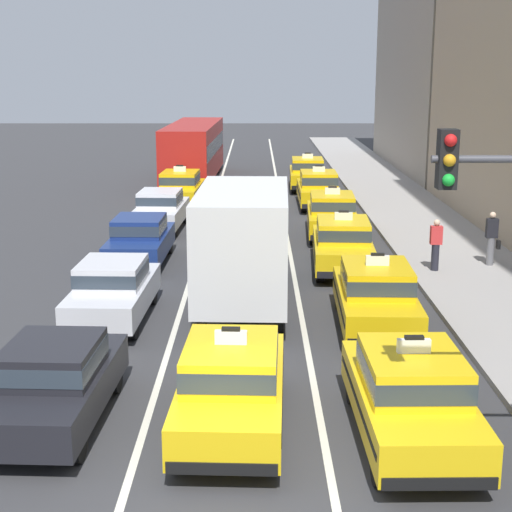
{
  "coord_description": "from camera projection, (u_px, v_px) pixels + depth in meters",
  "views": [
    {
      "loc": [
        0.41,
        -11.0,
        6.35
      ],
      "look_at": [
        0.45,
        9.89,
        1.3
      ],
      "focal_mm": 55.16,
      "sensor_mm": 36.0,
      "label": 1
    }
  ],
  "objects": [
    {
      "name": "sedan_left_nearest",
      "position": [
        54.0,
        380.0,
        14.15
      ],
      "size": [
        1.95,
        4.37,
        1.58
      ],
      "color": "black",
      "rests_on": "ground"
    },
    {
      "name": "box_truck_center_second",
      "position": [
        243.0,
        240.0,
        21.2
      ],
      "size": [
        2.47,
        7.03,
        3.27
      ],
      "color": "black",
      "rests_on": "ground"
    },
    {
      "name": "taxi_left_fifth",
      "position": [
        179.0,
        188.0,
        36.26
      ],
      "size": [
        2.02,
        4.64,
        1.96
      ],
      "color": "black",
      "rests_on": "ground"
    },
    {
      "name": "lane_stripe_left_center",
      "position": [
        205.0,
        228.0,
        31.62
      ],
      "size": [
        0.14,
        80.0,
        0.01
      ],
      "primitive_type": "cube",
      "color": "silver",
      "rests_on": "ground"
    },
    {
      "name": "taxi_center_nearest",
      "position": [
        231.0,
        383.0,
        13.93
      ],
      "size": [
        1.99,
        4.63,
        1.96
      ],
      "color": "black",
      "rests_on": "ground"
    },
    {
      "name": "taxi_right_second",
      "position": [
        374.0,
        295.0,
        19.32
      ],
      "size": [
        1.96,
        4.62,
        1.96
      ],
      "color": "black",
      "rests_on": "ground"
    },
    {
      "name": "sedan_left_second",
      "position": [
        112.0,
        289.0,
        19.98
      ],
      "size": [
        1.91,
        4.36,
        1.58
      ],
      "color": "black",
      "rests_on": "ground"
    },
    {
      "name": "lane_stripe_center_right",
      "position": [
        284.0,
        228.0,
        31.62
      ],
      "size": [
        0.14,
        80.0,
        0.01
      ],
      "primitive_type": "cube",
      "color": "silver",
      "rests_on": "ground"
    },
    {
      "name": "taxi_right_sixth",
      "position": [
        306.0,
        173.0,
        41.44
      ],
      "size": [
        1.95,
        4.61,
        1.96
      ],
      "color": "black",
      "rests_on": "ground"
    },
    {
      "name": "taxi_center_third",
      "position": [
        240.0,
        221.0,
        28.63
      ],
      "size": [
        1.86,
        4.57,
        1.96
      ],
      "color": "black",
      "rests_on": "ground"
    },
    {
      "name": "bus_left_sixth",
      "position": [
        193.0,
        149.0,
        44.48
      ],
      "size": [
        2.87,
        11.28,
        3.22
      ],
      "color": "black",
      "rests_on": "ground"
    },
    {
      "name": "pedestrian_trailing",
      "position": [
        434.0,
        245.0,
        24.37
      ],
      "size": [
        0.36,
        0.24,
        1.62
      ],
      "color": "#23232D",
      "rests_on": "sidewalk_curb"
    },
    {
      "name": "taxi_right_fourth",
      "position": [
        331.0,
        214.0,
        29.91
      ],
      "size": [
        2.02,
        4.64,
        1.96
      ],
      "color": "black",
      "rests_on": "ground"
    },
    {
      "name": "taxi_right_third",
      "position": [
        341.0,
        243.0,
        24.95
      ],
      "size": [
        2.04,
        4.65,
        1.96
      ],
      "color": "black",
      "rests_on": "ground"
    },
    {
      "name": "sidewalk_curb",
      "position": [
        454.0,
        256.0,
        26.76
      ],
      "size": [
        4.0,
        90.0,
        0.15
      ],
      "primitive_type": "cube",
      "color": "#9E9993",
      "rests_on": "ground"
    },
    {
      "name": "taxi_right_nearest",
      "position": [
        409.0,
        393.0,
        13.51
      ],
      "size": [
        1.88,
        4.58,
        1.96
      ],
      "color": "black",
      "rests_on": "ground"
    },
    {
      "name": "taxi_right_fifth",
      "position": [
        317.0,
        188.0,
        36.22
      ],
      "size": [
        1.86,
        4.58,
        1.96
      ],
      "color": "black",
      "rests_on": "ground"
    },
    {
      "name": "sedan_left_third",
      "position": [
        139.0,
        239.0,
        25.78
      ],
      "size": [
        1.86,
        4.34,
        1.58
      ],
      "color": "black",
      "rests_on": "ground"
    },
    {
      "name": "ground_plane",
      "position": [
        228.0,
        487.0,
        12.18
      ],
      "size": [
        160.0,
        160.0,
        0.0
      ],
      "primitive_type": "plane",
      "color": "#353538"
    },
    {
      "name": "pedestrian_by_storefront",
      "position": [
        490.0,
        238.0,
        25.03
      ],
      "size": [
        0.47,
        0.24,
        1.73
      ],
      "color": "slate",
      "rests_on": "sidewalk_curb"
    },
    {
      "name": "sedan_left_fourth",
      "position": [
        159.0,
        209.0,
        31.21
      ],
      "size": [
        1.95,
        4.37,
        1.58
      ],
      "color": "black",
      "rests_on": "ground"
    }
  ]
}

